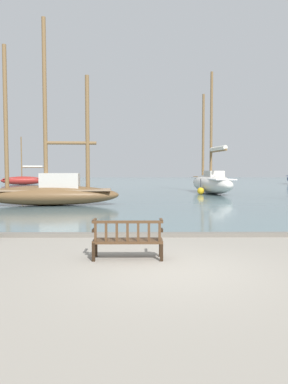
{
  "coord_description": "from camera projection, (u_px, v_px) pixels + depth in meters",
  "views": [
    {
      "loc": [
        -0.64,
        -7.52,
        2.07
      ],
      "look_at": [
        -0.46,
        10.0,
        1.0
      ],
      "focal_mm": 35.0,
      "sensor_mm": 36.0,
      "label": 1
    }
  ],
  "objects": [
    {
      "name": "ground_plane",
      "position": [
        172.0,
        270.0,
        7.64
      ],
      "size": [
        160.0,
        160.0,
        0.0
      ],
      "primitive_type": "plane",
      "color": "gray"
    },
    {
      "name": "harbor_water",
      "position": [
        145.0,
        184.0,
        51.56
      ],
      "size": [
        100.0,
        80.0,
        0.08
      ],
      "primitive_type": "cube",
      "color": "slate",
      "rests_on": "ground"
    },
    {
      "name": "quay_edge_kerb",
      "position": [
        161.0,
        235.0,
        11.48
      ],
      "size": [
        40.0,
        0.3,
        0.12
      ],
      "primitive_type": "cube",
      "color": "slate",
      "rests_on": "ground"
    },
    {
      "name": "park_bench",
      "position": [
        128.0,
        239.0,
        8.57
      ],
      "size": [
        1.6,
        0.52,
        0.92
      ],
      "color": "black",
      "rests_on": "ground"
    },
    {
      "name": "sailboat_nearest_port",
      "position": [
        50.0,
        190.0,
        20.65
      ],
      "size": [
        8.81,
        2.75,
        10.16
      ],
      "color": "brown",
      "rests_on": "harbor_water"
    },
    {
      "name": "sailboat_outer_port",
      "position": [
        212.0,
        181.0,
        30.81
      ],
      "size": [
        3.2,
        9.23,
        9.94
      ],
      "color": "silver",
      "rests_on": "harbor_water"
    },
    {
      "name": "sailboat_mid_starboard",
      "position": [
        23.0,
        180.0,
        48.37
      ],
      "size": [
        5.68,
        2.9,
        6.16
      ],
      "color": "maroon",
      "rests_on": "harbor_water"
    },
    {
      "name": "channel_buoy",
      "position": [
        201.0,
        191.0,
        29.51
      ],
      "size": [
        0.55,
        0.55,
        1.25
      ],
      "color": "gold",
      "rests_on": "harbor_water"
    }
  ]
}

